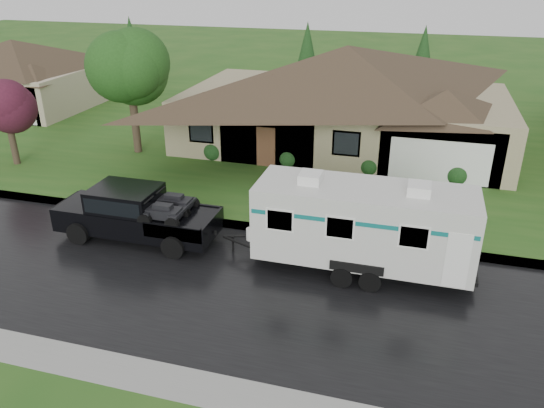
% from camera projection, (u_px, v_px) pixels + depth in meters
% --- Properties ---
extents(ground, '(140.00, 140.00, 0.00)m').
position_uv_depth(ground, '(230.00, 255.00, 19.76)').
color(ground, '#26541A').
rests_on(ground, ground).
extents(road, '(140.00, 8.00, 0.01)m').
position_uv_depth(road, '(210.00, 283.00, 18.01)').
color(road, black).
rests_on(road, ground).
extents(curb, '(140.00, 0.50, 0.15)m').
position_uv_depth(curb, '(248.00, 226.00, 21.70)').
color(curb, gray).
rests_on(curb, ground).
extents(lawn, '(140.00, 26.00, 0.15)m').
position_uv_depth(lawn, '(313.00, 136.00, 32.84)').
color(lawn, '#26541A').
rests_on(lawn, ground).
extents(house_main, '(19.44, 10.80, 6.90)m').
position_uv_depth(house_main, '(350.00, 85.00, 29.78)').
color(house_main, gray).
rests_on(house_main, lawn).
extents(house_far, '(10.80, 8.64, 5.80)m').
position_uv_depth(house_far, '(17.00, 69.00, 37.78)').
color(house_far, tan).
rests_on(house_far, lawn).
extents(tree_left_green, '(3.93, 3.93, 6.51)m').
position_uv_depth(tree_left_green, '(129.00, 71.00, 28.10)').
color(tree_left_green, '#382B1E').
rests_on(tree_left_green, lawn).
extents(tree_red, '(2.67, 2.67, 4.41)m').
position_uv_depth(tree_red, '(5.00, 107.00, 26.94)').
color(tree_red, '#382B1E').
rests_on(tree_red, lawn).
extents(shrub_row, '(13.60, 1.00, 1.00)m').
position_uv_depth(shrub_row, '(328.00, 161.00, 27.12)').
color(shrub_row, '#143814').
rests_on(shrub_row, lawn).
extents(pickup_truck, '(6.29, 2.39, 2.10)m').
position_uv_depth(pickup_truck, '(134.00, 212.00, 20.53)').
color(pickup_truck, black).
rests_on(pickup_truck, ground).
extents(travel_trailer, '(7.76, 2.72, 3.48)m').
position_uv_depth(travel_trailer, '(363.00, 223.00, 18.04)').
color(travel_trailer, silver).
rests_on(travel_trailer, ground).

